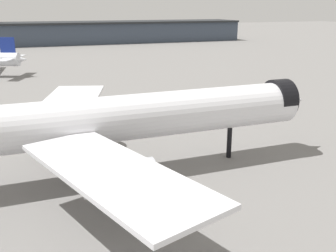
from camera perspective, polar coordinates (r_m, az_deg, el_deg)
The scene contains 6 objects.
ground at distance 55.36m, azimuth -6.16°, elevation -7.84°, with size 900.00×900.00×0.00m, color slate.
airliner_near_gate at distance 54.52m, azimuth -7.83°, elevation 0.90°, with size 64.14×58.66×18.58m.
terminal_building at distance 263.85m, azimuth -11.91°, elevation 13.25°, with size 203.28×38.47×23.34m.
service_truck_front at distance 90.98m, azimuth 1.95°, elevation 3.34°, with size 5.96×4.36×3.00m.
baggage_tug_wing at distance 90.13m, azimuth -16.65°, elevation 2.08°, with size 2.05×3.29×1.85m.
traffic_cone_near_nose at distance 88.32m, azimuth -22.01°, elevation 0.77°, with size 0.46×0.46×0.58m, color #F2600C.
Camera 1 is at (-13.21, -48.45, 23.29)m, focal length 41.77 mm.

